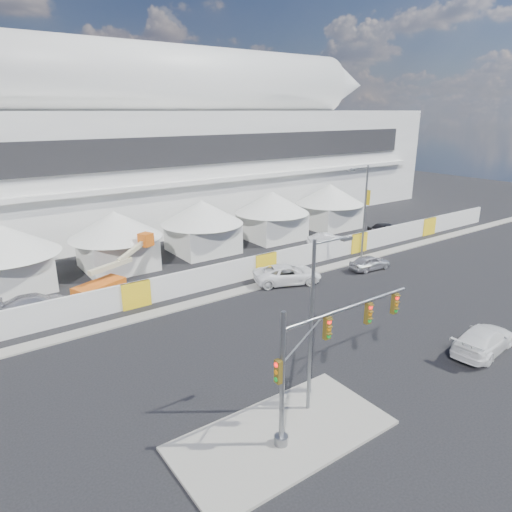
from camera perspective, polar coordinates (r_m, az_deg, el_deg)
ground at (r=27.37m, az=9.38°, el=-13.43°), size 160.00×160.00×0.00m
median_island at (r=22.17m, az=3.32°, el=-21.42°), size 10.00×5.00×0.15m
far_curb at (r=48.86m, az=15.88°, el=0.41°), size 80.00×1.20×0.12m
stadium at (r=63.37m, az=-11.85°, el=13.23°), size 80.00×24.80×21.98m
tent_row at (r=45.22m, az=-11.74°, el=3.42°), size 53.40×8.40×5.40m
hoarding_fence at (r=40.54m, az=1.14°, el=-1.04°), size 70.00×0.25×2.00m
scaffold_tower at (r=82.20m, az=15.04°, el=11.55°), size 4.40×4.40×12.00m
sedan_silver at (r=43.28m, az=14.04°, el=-0.80°), size 2.11×4.19×1.37m
pickup_curb at (r=38.80m, az=3.96°, el=-2.28°), size 4.62×6.34×1.60m
pickup_near at (r=31.34m, az=26.58°, el=-9.33°), size 2.89×5.71×1.59m
lot_car_a at (r=49.69m, az=8.99°, el=1.96°), size 3.43×4.54×1.43m
lot_car_b at (r=55.75m, az=16.06°, el=3.28°), size 3.32×4.97×1.57m
lot_car_c at (r=37.02m, az=-25.89°, el=-5.32°), size 2.37×4.84×1.36m
traffic_mast at (r=20.57m, az=7.46°, el=-12.71°), size 7.95×0.61×6.33m
streetlight_median at (r=21.33m, az=7.41°, el=-7.34°), size 2.37×0.24×8.57m
streetlight_curb at (r=44.69m, az=13.30°, el=6.06°), size 2.74×0.62×9.24m
boom_lift at (r=37.95m, az=-17.95°, el=-3.16°), size 8.18×3.20×4.00m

